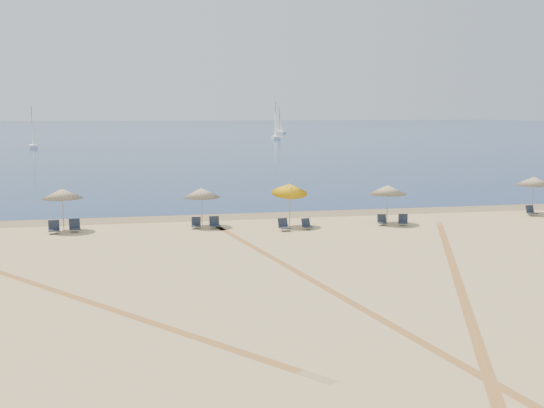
# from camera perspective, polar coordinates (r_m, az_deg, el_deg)

# --- Properties ---
(ground) EXTENTS (160.00, 160.00, 0.00)m
(ground) POSITION_cam_1_polar(r_m,az_deg,el_deg) (19.10, 12.33, -12.39)
(ground) COLOR tan
(ground) RESTS_ON ground
(ocean) EXTENTS (500.00, 500.00, 0.00)m
(ocean) POSITION_cam_1_polar(r_m,az_deg,el_deg) (241.51, -9.80, 6.55)
(ocean) COLOR #0C2151
(ocean) RESTS_ON ground
(wet_sand) EXTENTS (500.00, 500.00, 0.00)m
(wet_sand) POSITION_cam_1_polar(r_m,az_deg,el_deg) (41.51, -1.10, -0.99)
(wet_sand) COLOR olive
(wet_sand) RESTS_ON ground
(umbrella_1) EXTENTS (2.21, 2.21, 2.46)m
(umbrella_1) POSITION_cam_1_polar(r_m,az_deg,el_deg) (37.60, -18.04, 0.89)
(umbrella_1) COLOR gray
(umbrella_1) RESTS_ON ground
(umbrella_2) EXTENTS (2.18, 2.18, 2.32)m
(umbrella_2) POSITION_cam_1_polar(r_m,az_deg,el_deg) (37.43, -6.24, 1.00)
(umbrella_2) COLOR gray
(umbrella_2) RESTS_ON ground
(umbrella_3) EXTENTS (2.12, 2.19, 2.73)m
(umbrella_3) POSITION_cam_1_polar(r_m,az_deg,el_deg) (37.18, 1.54, 1.38)
(umbrella_3) COLOR gray
(umbrella_3) RESTS_ON ground
(umbrella_4) EXTENTS (2.24, 2.24, 2.39)m
(umbrella_4) POSITION_cam_1_polar(r_m,az_deg,el_deg) (38.76, 10.18, 1.26)
(umbrella_4) COLOR gray
(umbrella_4) RESTS_ON ground
(umbrella_5) EXTENTS (2.33, 2.33, 2.50)m
(umbrella_5) POSITION_cam_1_polar(r_m,az_deg,el_deg) (45.06, 22.14, 1.90)
(umbrella_5) COLOR gray
(umbrella_5) RESTS_ON ground
(chair_1) EXTENTS (0.68, 0.77, 0.72)m
(chair_1) POSITION_cam_1_polar(r_m,az_deg,el_deg) (37.30, -18.70, -2.00)
(chair_1) COLOR black
(chair_1) RESTS_ON ground
(chair_2) EXTENTS (0.68, 0.77, 0.72)m
(chair_2) POSITION_cam_1_polar(r_m,az_deg,el_deg) (37.43, -17.03, -1.89)
(chair_2) COLOR black
(chair_2) RESTS_ON ground
(chair_3) EXTENTS (0.60, 0.68, 0.64)m
(chair_3) POSITION_cam_1_polar(r_m,az_deg,el_deg) (37.11, -6.72, -1.72)
(chair_3) COLOR black
(chair_3) RESTS_ON ground
(chair_4) EXTENTS (0.56, 0.66, 0.68)m
(chair_4) POSITION_cam_1_polar(r_m,az_deg,el_deg) (37.02, -5.10, -1.70)
(chair_4) COLOR black
(chair_4) RESTS_ON ground
(chair_5) EXTENTS (0.71, 0.78, 0.69)m
(chair_5) POSITION_cam_1_polar(r_m,az_deg,el_deg) (36.16, 1.06, -1.89)
(chair_5) COLOR black
(chair_5) RESTS_ON ground
(chair_6) EXTENTS (0.62, 0.69, 0.61)m
(chair_6) POSITION_cam_1_polar(r_m,az_deg,el_deg) (36.62, 3.09, -1.83)
(chair_6) COLOR black
(chair_6) RESTS_ON ground
(chair_7) EXTENTS (0.61, 0.69, 0.63)m
(chair_7) POSITION_cam_1_polar(r_m,az_deg,el_deg) (38.43, 9.70, -1.45)
(chair_7) COLOR black
(chair_7) RESTS_ON ground
(chair_8) EXTENTS (0.75, 0.80, 0.66)m
(chair_8) POSITION_cam_1_polar(r_m,az_deg,el_deg) (38.56, 11.49, -1.44)
(chair_8) COLOR black
(chair_8) RESTS_ON ground
(chair_9) EXTENTS (0.59, 0.68, 0.66)m
(chair_9) POSITION_cam_1_polar(r_m,az_deg,el_deg) (44.53, 21.91, -0.59)
(chair_9) COLOR black
(chair_9) RESTS_ON ground
(sailboat_0) EXTENTS (3.39, 5.36, 7.86)m
(sailboat_0) POSITION_cam_1_polar(r_m,az_deg,el_deg) (191.46, 0.64, 6.96)
(sailboat_0) COLOR white
(sailboat_0) RESTS_ON ocean
(sailboat_1) EXTENTS (2.17, 5.20, 7.52)m
(sailboat_1) POSITION_cam_1_polar(r_m,az_deg,el_deg) (124.70, -20.38, 5.71)
(sailboat_1) COLOR white
(sailboat_1) RESTS_ON ocean
(sailboat_2) EXTENTS (1.97, 6.07, 8.89)m
(sailboat_2) POSITION_cam_1_polar(r_m,az_deg,el_deg) (154.42, 0.31, 6.77)
(sailboat_2) COLOR white
(sailboat_2) RESTS_ON ocean
(tire_tracks) EXTENTS (54.87, 42.64, 0.00)m
(tire_tracks) POSITION_cam_1_polar(r_m,az_deg,el_deg) (25.39, -0.46, -6.98)
(tire_tracks) COLOR tan
(tire_tracks) RESTS_ON ground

